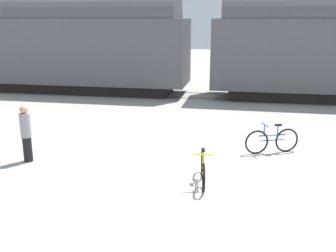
# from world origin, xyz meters

# --- Properties ---
(ground_plane) EXTENTS (80.00, 80.00, 0.00)m
(ground_plane) POSITION_xyz_m (0.00, 0.00, 0.00)
(ground_plane) COLOR #A8A399
(freight_train) EXTENTS (23.36, 2.95, 5.24)m
(freight_train) POSITION_xyz_m (-0.00, 10.06, 2.75)
(freight_train) COLOR black
(freight_train) RESTS_ON ground_plane
(rail_near) EXTENTS (35.36, 0.07, 0.01)m
(rail_near) POSITION_xyz_m (0.00, 9.35, 0.01)
(rail_near) COLOR #4C4238
(rail_near) RESTS_ON ground_plane
(rail_far) EXTENTS (35.36, 0.07, 0.01)m
(rail_far) POSITION_xyz_m (0.00, 10.78, 0.01)
(rail_far) COLOR #4C4238
(rail_far) RESTS_ON ground_plane
(bicycle_blue) EXTENTS (1.58, 0.68, 0.90)m
(bicycle_blue) POSITION_xyz_m (3.09, 1.69, 0.38)
(bicycle_blue) COLOR black
(bicycle_blue) RESTS_ON ground_plane
(bicycle_yellow) EXTENTS (0.46, 1.62, 0.84)m
(bicycle_yellow) POSITION_xyz_m (1.31, -0.89, 0.36)
(bicycle_yellow) COLOR black
(bicycle_yellow) RESTS_ON ground_plane
(person_in_grey) EXTENTS (0.29, 0.29, 1.60)m
(person_in_grey) POSITION_xyz_m (-3.65, -0.29, 0.82)
(person_in_grey) COLOR black
(person_in_grey) RESTS_ON ground_plane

